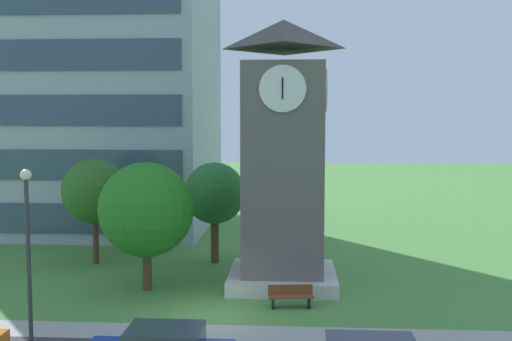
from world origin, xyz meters
name	(u,v)px	position (x,y,z in m)	size (l,w,h in m)	color
ground_plane	(213,316)	(0.00, 0.00, 0.00)	(160.00, 160.00, 0.00)	#4C893D
kerb_strip	(207,332)	(0.00, -1.80, 0.00)	(120.00, 1.60, 0.01)	#9E9E99
office_building	(98,42)	(-10.53, 18.98, 12.80)	(15.41, 13.68, 25.60)	#9EA8B2
clock_tower	(283,167)	(2.56, 4.60, 5.35)	(4.79, 4.79, 11.85)	#605B56
park_bench	(291,296)	(2.94, 1.21, 0.46)	(1.84, 0.69, 0.88)	brown
street_lamp	(28,238)	(-5.51, -3.61, 3.66)	(0.36, 0.36, 5.90)	#333338
tree_streetside	(95,191)	(-7.18, 7.81, 3.78)	(3.35, 3.35, 5.48)	#513823
tree_near_tower	(215,194)	(-1.05, 8.39, 3.64)	(3.20, 3.20, 5.27)	#513823
tree_by_building	(146,210)	(-3.37, 3.29, 3.56)	(4.14, 4.14, 5.64)	#513823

